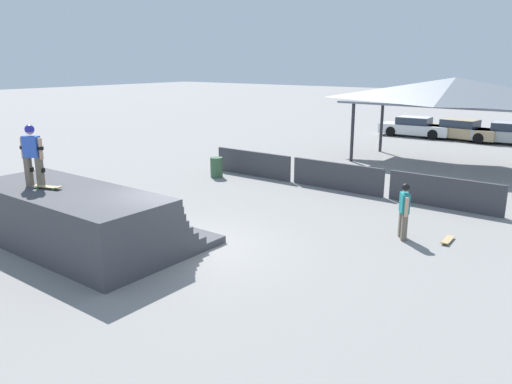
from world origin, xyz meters
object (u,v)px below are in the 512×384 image
object	(u,v)px
bystander_walking	(404,206)
skateboard_on_ground	(447,240)
parked_car_silver	(511,134)
parked_car_white	(415,127)
skateboard_on_deck	(48,187)
trash_bin	(217,167)
skater_on_deck	(32,151)
parked_car_tan	(461,130)

from	to	relation	value
bystander_walking	skateboard_on_ground	xyz separation A→B (m)	(1.10, 0.47, -0.87)
bystander_walking	parked_car_silver	size ratio (longest dim) A/B	0.36
skateboard_on_ground	parked_car_white	bearing A→B (deg)	-160.47
skateboard_on_deck	trash_bin	xyz separation A→B (m)	(-1.98, 8.77, -1.21)
skateboard_on_deck	skater_on_deck	bearing A→B (deg)	166.51
parked_car_tan	skater_on_deck	bearing A→B (deg)	-92.05
skater_on_deck	parked_car_silver	distance (m)	26.84
bystander_walking	parked_car_white	xyz separation A→B (m)	(-6.75, 19.35, -0.32)
trash_bin	parked_car_tan	xyz separation A→B (m)	(5.25, 17.05, 0.18)
trash_bin	skater_on_deck	bearing A→B (deg)	-80.48
trash_bin	parked_car_tan	distance (m)	17.84
skater_on_deck	bystander_walking	bearing A→B (deg)	15.92
bystander_walking	parked_car_tan	world-z (taller)	bystander_walking
skater_on_deck	parked_car_tan	xyz separation A→B (m)	(3.77, 25.86, -1.91)
skateboard_on_ground	parked_car_tan	distance (m)	19.81
skater_on_deck	trash_bin	bearing A→B (deg)	76.41
bystander_walking	parked_car_tan	bearing A→B (deg)	-22.31
bystander_walking	parked_car_white	bearing A→B (deg)	-14.39
bystander_walking	parked_car_white	world-z (taller)	bystander_walking
skateboard_on_ground	skateboard_on_deck	bearing A→B (deg)	-54.27
bystander_walking	parked_car_silver	xyz separation A→B (m)	(-1.10, 19.71, -0.33)
trash_bin	parked_car_white	xyz separation A→B (m)	(2.42, 16.77, 0.18)
parked_car_white	bystander_walking	bearing A→B (deg)	-73.94
bystander_walking	skateboard_on_ground	distance (m)	1.48
skateboard_on_deck	skateboard_on_ground	size ratio (longest dim) A/B	1.09
bystander_walking	parked_car_silver	world-z (taller)	bystander_walking
skater_on_deck	skateboard_on_ground	world-z (taller)	skater_on_deck
trash_bin	parked_car_white	bearing A→B (deg)	81.78
bystander_walking	trash_bin	size ratio (longest dim) A/B	1.86
skater_on_deck	skateboard_on_deck	distance (m)	1.02
bystander_walking	parked_car_silver	distance (m)	19.74
bystander_walking	skateboard_on_ground	bearing A→B (deg)	-100.61
skater_on_deck	parked_car_tan	world-z (taller)	skater_on_deck
bystander_walking	parked_car_tan	distance (m)	20.02
skateboard_on_ground	parked_car_tan	size ratio (longest dim) A/B	0.17
skater_on_deck	skateboard_on_ground	xyz separation A→B (m)	(8.80, 6.70, -2.45)
skateboard_on_deck	parked_car_white	size ratio (longest dim) A/B	0.19
skateboard_on_deck	parked_car_tan	xyz separation A→B (m)	(3.27, 25.82, -1.03)
skater_on_deck	parked_car_tan	size ratio (longest dim) A/B	0.35
trash_bin	parked_car_silver	bearing A→B (deg)	64.77
parked_car_tan	parked_car_white	bearing A→B (deg)	-168.10
skateboard_on_deck	parked_car_silver	world-z (taller)	skateboard_on_deck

